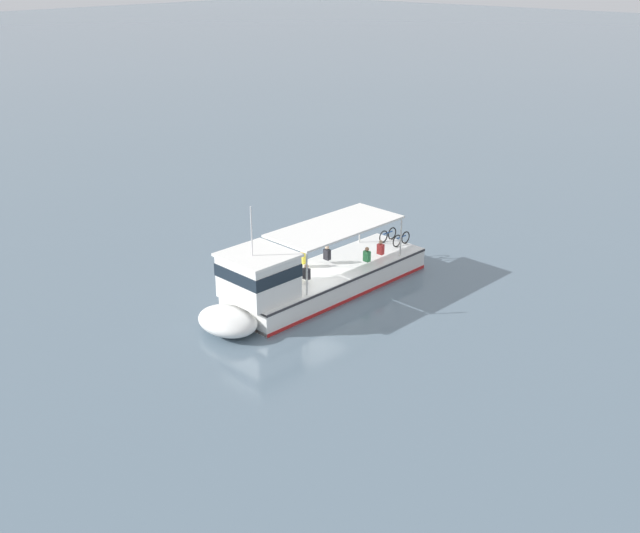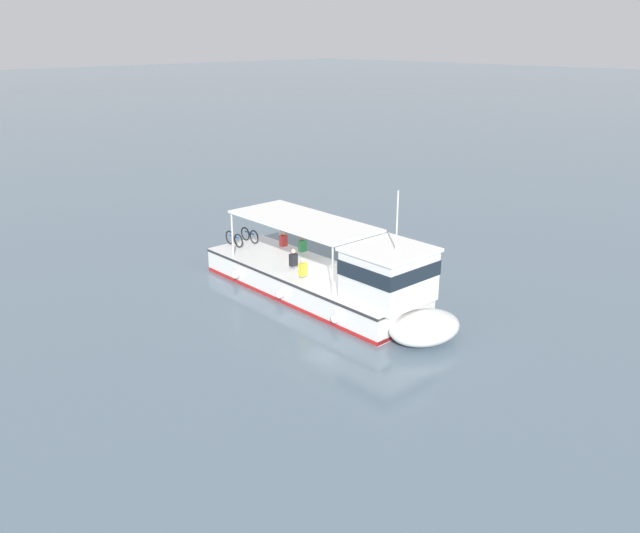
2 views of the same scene
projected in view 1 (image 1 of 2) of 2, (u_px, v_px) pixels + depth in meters
ground_plane at (312, 302)px, 34.97m from camera, size 400.00×400.00×0.00m
ferry_main at (305, 280)px, 34.74m from camera, size 3.90×12.94×5.32m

